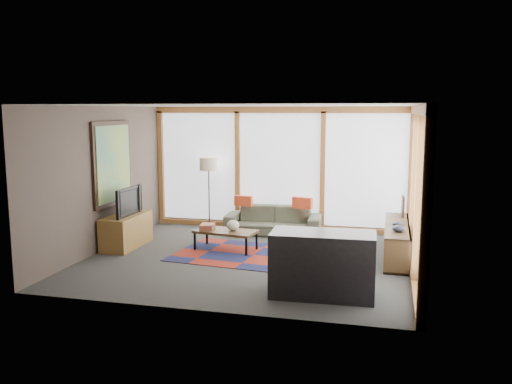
% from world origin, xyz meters
% --- Properties ---
extents(ground, '(5.50, 5.50, 0.00)m').
position_xyz_m(ground, '(0.00, 0.00, 0.00)').
color(ground, '#282826').
rests_on(ground, ground).
extents(room_envelope, '(5.52, 5.02, 2.62)m').
position_xyz_m(room_envelope, '(0.49, 0.56, 1.54)').
color(room_envelope, '#493F35').
rests_on(room_envelope, ground).
extents(rug, '(2.89, 2.02, 0.01)m').
position_xyz_m(rug, '(0.00, 0.22, 0.01)').
color(rug, maroon).
rests_on(rug, ground).
extents(sofa, '(1.97, 0.85, 0.57)m').
position_xyz_m(sofa, '(-0.02, 1.95, 0.28)').
color(sofa, '#343828').
rests_on(sofa, ground).
extents(pillow_left, '(0.39, 0.16, 0.21)m').
position_xyz_m(pillow_left, '(-0.65, 1.92, 0.67)').
color(pillow_left, '#C23E1D').
rests_on(pillow_left, sofa).
extents(pillow_right, '(0.42, 0.21, 0.22)m').
position_xyz_m(pillow_right, '(0.58, 1.91, 0.68)').
color(pillow_right, '#C23E1D').
rests_on(pillow_right, sofa).
extents(floor_lamp, '(0.39, 0.39, 1.53)m').
position_xyz_m(floor_lamp, '(-1.45, 2.07, 0.77)').
color(floor_lamp, black).
rests_on(floor_lamp, ground).
extents(coffee_table, '(1.17, 0.71, 0.37)m').
position_xyz_m(coffee_table, '(-0.58, 0.45, 0.18)').
color(coffee_table, black).
rests_on(coffee_table, ground).
extents(book_stack, '(0.27, 0.32, 0.10)m').
position_xyz_m(book_stack, '(-0.93, 0.46, 0.42)').
color(book_stack, brown).
rests_on(book_stack, coffee_table).
extents(vase, '(0.24, 0.24, 0.19)m').
position_xyz_m(vase, '(-0.45, 0.47, 0.46)').
color(vase, beige).
rests_on(vase, coffee_table).
extents(bookshelf, '(0.41, 2.26, 0.56)m').
position_xyz_m(bookshelf, '(2.43, 0.75, 0.28)').
color(bookshelf, black).
rests_on(bookshelf, ground).
extents(bowl_a, '(0.22, 0.22, 0.11)m').
position_xyz_m(bowl_a, '(2.45, 0.20, 0.62)').
color(bowl_a, black).
rests_on(bowl_a, bookshelf).
extents(bowl_b, '(0.20, 0.20, 0.09)m').
position_xyz_m(bowl_b, '(2.43, 0.60, 0.61)').
color(bowl_b, black).
rests_on(bowl_b, bookshelf).
extents(shelf_picture, '(0.05, 0.30, 0.39)m').
position_xyz_m(shelf_picture, '(2.53, 1.52, 0.76)').
color(shelf_picture, black).
rests_on(shelf_picture, bookshelf).
extents(tv_console, '(0.50, 1.21, 0.60)m').
position_xyz_m(tv_console, '(-2.45, 0.25, 0.30)').
color(tv_console, brown).
rests_on(tv_console, ground).
extents(television, '(0.13, 0.91, 0.52)m').
position_xyz_m(television, '(-2.44, 0.20, 0.87)').
color(television, black).
rests_on(television, tv_console).
extents(bar_counter, '(1.43, 0.71, 0.89)m').
position_xyz_m(bar_counter, '(1.43, -1.57, 0.44)').
color(bar_counter, black).
rests_on(bar_counter, ground).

